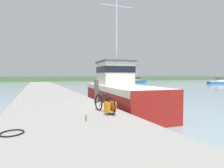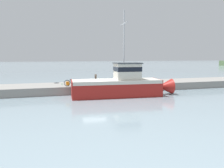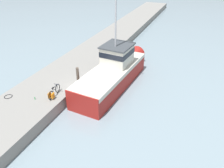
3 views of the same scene
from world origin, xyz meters
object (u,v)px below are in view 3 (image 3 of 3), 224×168
(mooring_post, at_px, (78,75))
(water_bottle_on_curb, at_px, (35,98))
(fishing_boat_main, at_px, (114,71))
(bicycle_touring, at_px, (53,93))

(mooring_post, relative_size, water_bottle_on_curb, 6.60)
(mooring_post, distance_m, water_bottle_on_curb, 4.04)
(fishing_boat_main, height_order, mooring_post, fishing_boat_main)
(bicycle_touring, relative_size, mooring_post, 1.35)
(mooring_post, bearing_deg, water_bottle_on_curb, -113.70)
(fishing_boat_main, distance_m, water_bottle_on_curb, 7.19)
(water_bottle_on_curb, bearing_deg, fishing_boat_main, 55.98)
(fishing_boat_main, bearing_deg, mooring_post, -132.19)
(bicycle_touring, height_order, water_bottle_on_curb, bicycle_touring)
(fishing_boat_main, bearing_deg, water_bottle_on_curb, -119.70)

